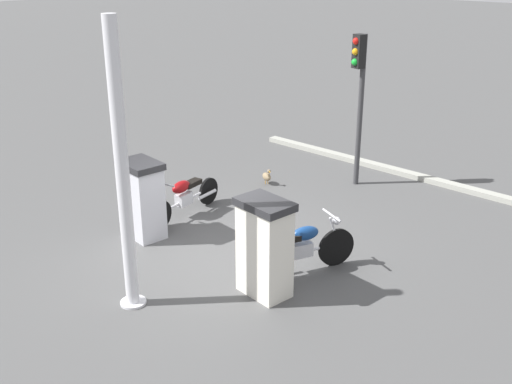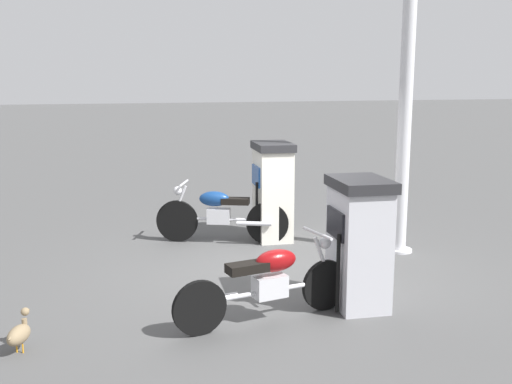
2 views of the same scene
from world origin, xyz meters
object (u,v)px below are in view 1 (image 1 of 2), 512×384
(fuel_pump_near, at_px, (265,247))
(roadside_traffic_light, at_px, (359,84))
(wandering_duck, at_px, (267,176))
(motorcycle_far_pump, at_px, (184,196))
(motorcycle_near_pump, at_px, (300,247))
(fuel_pump_far, at_px, (143,199))
(canopy_support_pole, at_px, (123,177))

(fuel_pump_near, bearing_deg, roadside_traffic_light, 19.20)
(wandering_duck, bearing_deg, motorcycle_far_pump, -179.58)
(wandering_duck, bearing_deg, motorcycle_near_pump, -130.54)
(motorcycle_near_pump, bearing_deg, fuel_pump_near, 179.97)
(fuel_pump_far, height_order, canopy_support_pole, canopy_support_pole)
(fuel_pump_near, xyz_separation_m, canopy_support_pole, (-1.61, 1.27, 1.28))
(motorcycle_far_pump, xyz_separation_m, canopy_support_pole, (-2.74, -1.94, 1.63))
(fuel_pump_near, relative_size, motorcycle_near_pump, 0.80)
(motorcycle_near_pump, bearing_deg, canopy_support_pole, 153.07)
(canopy_support_pole, bearing_deg, motorcycle_far_pump, 35.31)
(roadside_traffic_light, bearing_deg, fuel_pump_near, -160.80)
(motorcycle_far_pump, bearing_deg, fuel_pump_near, -109.30)
(wandering_duck, xyz_separation_m, roadside_traffic_light, (1.37, -1.48, 2.16))
(motorcycle_near_pump, bearing_deg, fuel_pump_far, 106.05)
(fuel_pump_near, distance_m, fuel_pump_far, 3.07)
(fuel_pump_near, distance_m, wandering_duck, 4.90)
(fuel_pump_far, relative_size, roadside_traffic_light, 0.44)
(fuel_pump_near, height_order, wandering_duck, fuel_pump_near)
(fuel_pump_far, height_order, wandering_duck, fuel_pump_far)
(roadside_traffic_light, height_order, canopy_support_pole, canopy_support_pole)
(roadside_traffic_light, bearing_deg, canopy_support_pole, -175.89)
(wandering_duck, bearing_deg, roadside_traffic_light, -47.31)
(canopy_support_pole, bearing_deg, roadside_traffic_light, 4.11)
(motorcycle_near_pump, bearing_deg, wandering_duck, 49.46)
(wandering_duck, distance_m, canopy_support_pole, 5.92)
(motorcycle_far_pump, bearing_deg, motorcycle_near_pump, -94.26)
(fuel_pump_far, relative_size, canopy_support_pole, 0.35)
(fuel_pump_far, distance_m, motorcycle_far_pump, 1.17)
(canopy_support_pole, bearing_deg, wandering_duck, 20.42)
(motorcycle_far_pump, relative_size, wandering_duck, 5.19)
(fuel_pump_far, distance_m, motorcycle_near_pump, 3.21)
(fuel_pump_far, relative_size, motorcycle_near_pump, 0.75)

